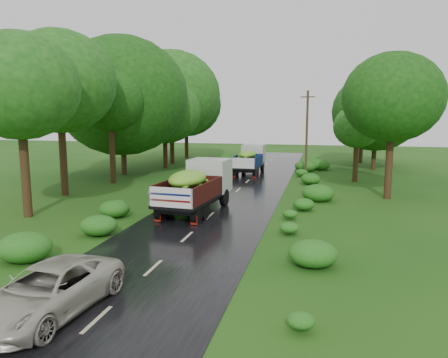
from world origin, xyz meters
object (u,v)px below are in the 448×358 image
(car, at_px, (48,290))
(utility_pole, at_px, (307,132))
(truck_near, at_px, (198,184))
(truck_far, at_px, (250,158))

(car, height_order, utility_pole, utility_pole)
(car, xyz_separation_m, utility_pole, (5.83, 28.55, 3.07))
(truck_near, bearing_deg, car, -86.84)
(truck_far, relative_size, car, 1.22)
(truck_far, distance_m, car, 28.43)
(truck_far, bearing_deg, truck_near, -90.12)
(car, bearing_deg, utility_pole, 83.64)
(utility_pole, bearing_deg, truck_near, -86.56)
(car, bearing_deg, truck_far, 93.37)
(truck_near, height_order, truck_far, truck_near)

